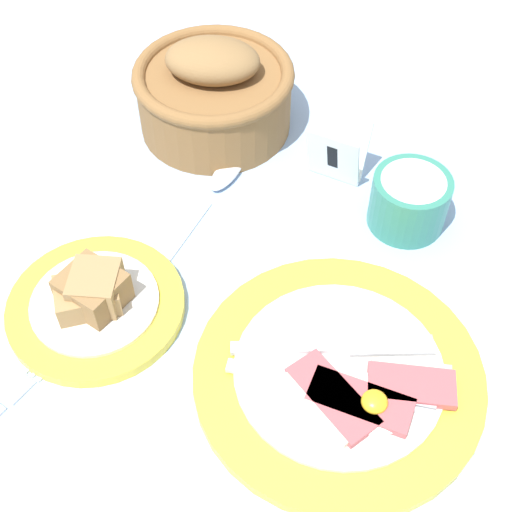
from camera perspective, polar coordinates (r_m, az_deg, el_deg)
ground_plane at (r=0.67m, az=0.02°, el=-7.88°), size 3.00×3.00×0.00m
breakfast_plate at (r=0.65m, az=6.85°, el=-9.54°), size 0.26×0.26×0.03m
bread_plate at (r=0.70m, az=-12.79°, el=-3.48°), size 0.17×0.17×0.05m
sugar_cup at (r=0.76m, az=12.17°, el=4.39°), size 0.08×0.08×0.06m
bread_basket at (r=0.86m, az=-3.36°, el=12.99°), size 0.19×0.19×0.11m
number_card at (r=0.80m, az=6.51°, el=8.28°), size 0.06×0.05×0.07m
teaspoon_by_saucer at (r=0.80m, az=-3.18°, el=5.56°), size 0.03×0.19×0.01m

